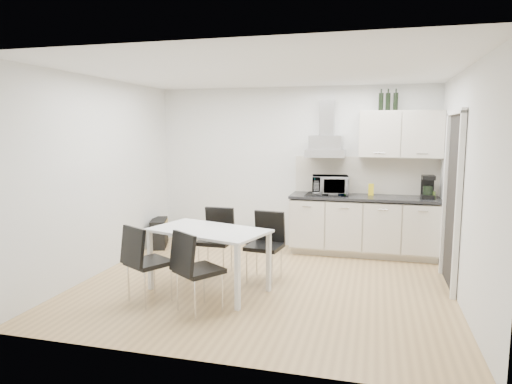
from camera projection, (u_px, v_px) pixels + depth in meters
ground at (264, 284)px, 5.71m from camera, size 4.50×4.50×0.00m
wall_back at (293, 168)px, 7.45m from camera, size 4.50×0.10×2.60m
wall_front at (205, 208)px, 3.62m from camera, size 4.50×0.10×2.60m
wall_left at (101, 176)px, 6.10m from camera, size 0.10×4.00×2.60m
wall_right at (464, 187)px, 4.97m from camera, size 0.10×4.00×2.60m
ceiling at (264, 71)px, 5.36m from camera, size 4.50×4.50×0.00m
doorway at (451, 202)px, 5.54m from camera, size 0.08×1.04×2.10m
kitchenette at (366, 202)px, 6.96m from camera, size 2.22×0.64×2.52m
dining_table at (209, 236)px, 5.41m from camera, size 1.52×1.13×0.75m
chair_far_left at (215, 242)px, 6.04m from camera, size 0.44×0.50×0.88m
chair_far_right at (264, 248)px, 5.77m from camera, size 0.50×0.55×0.88m
chair_near_left at (149, 263)px, 5.08m from camera, size 0.63×0.65×0.88m
chair_near_right at (199, 271)px, 4.80m from camera, size 0.65×0.66×0.88m
guitar_amp at (159, 233)px, 7.52m from camera, size 0.41×0.60×0.46m
floor_speaker at (251, 237)px, 7.69m from camera, size 0.20×0.18×0.26m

